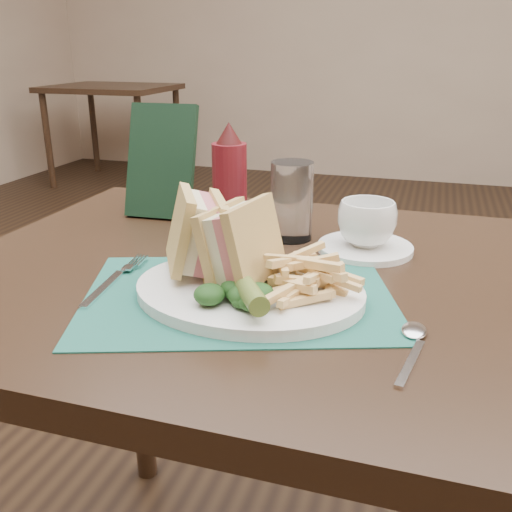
{
  "coord_description": "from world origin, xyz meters",
  "views": [
    {
      "loc": [
        0.24,
        -1.25,
        1.06
      ],
      "look_at": [
        0.03,
        -0.58,
        0.8
      ],
      "focal_mm": 40.0,
      "sensor_mm": 36.0,
      "label": 1
    }
  ],
  "objects_px": {
    "placemat": "(239,295)",
    "table_bg_left": "(115,135)",
    "coffee_cup": "(367,223)",
    "drinking_glass": "(292,201)",
    "check_presenter": "(161,161)",
    "sandwich_half_a": "(180,233)",
    "table_main": "(252,469)",
    "saucer": "(365,248)",
    "plate": "(249,291)",
    "ketchup_bottle": "(230,177)",
    "sandwich_half_b": "(227,240)"
  },
  "relations": [
    {
      "from": "plate",
      "to": "ketchup_bottle",
      "type": "xyz_separation_m",
      "value": [
        -0.12,
        0.27,
        0.08
      ]
    },
    {
      "from": "placemat",
      "to": "coffee_cup",
      "type": "bearing_deg",
      "value": 58.56
    },
    {
      "from": "table_bg_left",
      "to": "ketchup_bottle",
      "type": "bearing_deg",
      "value": -55.99
    },
    {
      "from": "coffee_cup",
      "to": "table_bg_left",
      "type": "bearing_deg",
      "value": 126.61
    },
    {
      "from": "check_presenter",
      "to": "ketchup_bottle",
      "type": "bearing_deg",
      "value": -17.97
    },
    {
      "from": "placemat",
      "to": "plate",
      "type": "bearing_deg",
      "value": -3.3
    },
    {
      "from": "placemat",
      "to": "table_main",
      "type": "bearing_deg",
      "value": 98.69
    },
    {
      "from": "drinking_glass",
      "to": "plate",
      "type": "bearing_deg",
      "value": -88.55
    },
    {
      "from": "placemat",
      "to": "sandwich_half_a",
      "type": "height_order",
      "value": "sandwich_half_a"
    },
    {
      "from": "table_bg_left",
      "to": "placemat",
      "type": "height_order",
      "value": "placemat"
    },
    {
      "from": "coffee_cup",
      "to": "drinking_glass",
      "type": "distance_m",
      "value": 0.13
    },
    {
      "from": "sandwich_half_b",
      "to": "sandwich_half_a",
      "type": "bearing_deg",
      "value": -176.76
    },
    {
      "from": "placemat",
      "to": "saucer",
      "type": "xyz_separation_m",
      "value": [
        0.14,
        0.22,
        0.0
      ]
    },
    {
      "from": "drinking_glass",
      "to": "check_presenter",
      "type": "bearing_deg",
      "value": 166.24
    },
    {
      "from": "table_bg_left",
      "to": "sandwich_half_b",
      "type": "distance_m",
      "value": 3.99
    },
    {
      "from": "table_main",
      "to": "sandwich_half_b",
      "type": "xyz_separation_m",
      "value": [
        -0.0,
        -0.1,
        0.45
      ]
    },
    {
      "from": "table_bg_left",
      "to": "check_presenter",
      "type": "height_order",
      "value": "check_presenter"
    },
    {
      "from": "table_main",
      "to": "placemat",
      "type": "xyz_separation_m",
      "value": [
        0.02,
        -0.11,
        0.38
      ]
    },
    {
      "from": "placemat",
      "to": "table_bg_left",
      "type": "bearing_deg",
      "value": 123.13
    },
    {
      "from": "drinking_glass",
      "to": "ketchup_bottle",
      "type": "distance_m",
      "value": 0.12
    },
    {
      "from": "sandwich_half_a",
      "to": "coffee_cup",
      "type": "xyz_separation_m",
      "value": [
        0.22,
        0.2,
        -0.03
      ]
    },
    {
      "from": "table_main",
      "to": "saucer",
      "type": "bearing_deg",
      "value": 37.65
    },
    {
      "from": "check_presenter",
      "to": "sandwich_half_a",
      "type": "bearing_deg",
      "value": -62.6
    },
    {
      "from": "placemat",
      "to": "plate",
      "type": "relative_size",
      "value": 1.33
    },
    {
      "from": "table_bg_left",
      "to": "saucer",
      "type": "xyz_separation_m",
      "value": [
        2.31,
        -3.11,
        0.38
      ]
    },
    {
      "from": "coffee_cup",
      "to": "check_presenter",
      "type": "xyz_separation_m",
      "value": [
        -0.39,
        0.09,
        0.06
      ]
    },
    {
      "from": "table_main",
      "to": "placemat",
      "type": "distance_m",
      "value": 0.39
    },
    {
      "from": "plate",
      "to": "saucer",
      "type": "bearing_deg",
      "value": 62.79
    },
    {
      "from": "table_main",
      "to": "saucer",
      "type": "distance_m",
      "value": 0.43
    },
    {
      "from": "coffee_cup",
      "to": "check_presenter",
      "type": "distance_m",
      "value": 0.41
    },
    {
      "from": "sandwich_half_b",
      "to": "saucer",
      "type": "distance_m",
      "value": 0.27
    },
    {
      "from": "table_bg_left",
      "to": "drinking_glass",
      "type": "bearing_deg",
      "value": -54.72
    },
    {
      "from": "sandwich_half_a",
      "to": "saucer",
      "type": "bearing_deg",
      "value": 13.61
    },
    {
      "from": "table_main",
      "to": "ketchup_bottle",
      "type": "distance_m",
      "value": 0.51
    },
    {
      "from": "table_bg_left",
      "to": "ketchup_bottle",
      "type": "height_order",
      "value": "ketchup_bottle"
    },
    {
      "from": "plate",
      "to": "table_main",
      "type": "bearing_deg",
      "value": 107.49
    },
    {
      "from": "table_main",
      "to": "sandwich_half_b",
      "type": "relative_size",
      "value": 8.12
    },
    {
      "from": "table_main",
      "to": "placemat",
      "type": "height_order",
      "value": "placemat"
    },
    {
      "from": "table_main",
      "to": "saucer",
      "type": "height_order",
      "value": "saucer"
    },
    {
      "from": "sandwich_half_b",
      "to": "check_presenter",
      "type": "distance_m",
      "value": 0.39
    },
    {
      "from": "coffee_cup",
      "to": "check_presenter",
      "type": "height_order",
      "value": "check_presenter"
    },
    {
      "from": "sandwich_half_b",
      "to": "saucer",
      "type": "relative_size",
      "value": 0.74
    },
    {
      "from": "sandwich_half_b",
      "to": "check_presenter",
      "type": "relative_size",
      "value": 0.52
    },
    {
      "from": "table_main",
      "to": "placemat",
      "type": "relative_size",
      "value": 2.26
    },
    {
      "from": "ketchup_bottle",
      "to": "check_presenter",
      "type": "xyz_separation_m",
      "value": [
        -0.15,
        0.04,
        0.01
      ]
    },
    {
      "from": "placemat",
      "to": "saucer",
      "type": "relative_size",
      "value": 2.66
    },
    {
      "from": "plate",
      "to": "ketchup_bottle",
      "type": "bearing_deg",
      "value": 115.73
    },
    {
      "from": "placemat",
      "to": "sandwich_half_a",
      "type": "distance_m",
      "value": 0.11
    },
    {
      "from": "plate",
      "to": "check_presenter",
      "type": "height_order",
      "value": "check_presenter"
    },
    {
      "from": "saucer",
      "to": "sandwich_half_a",
      "type": "bearing_deg",
      "value": -137.46
    }
  ]
}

